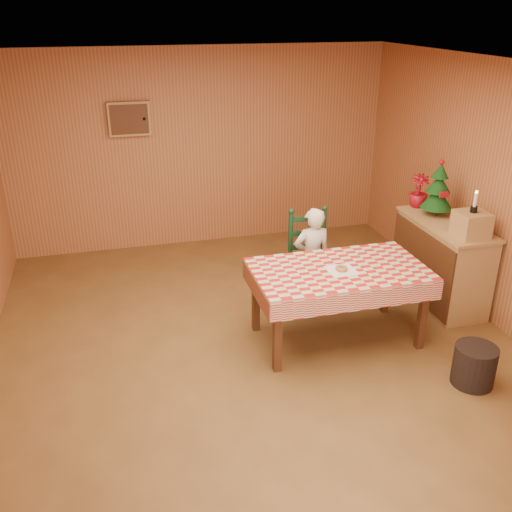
{
  "coord_description": "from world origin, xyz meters",
  "views": [
    {
      "loc": [
        -1.23,
        -4.4,
        3.06
      ],
      "look_at": [
        0.0,
        0.2,
        0.95
      ],
      "focal_mm": 40.0,
      "sensor_mm": 36.0,
      "label": 1
    }
  ],
  "objects_px": {
    "christmas_tree": "(438,190)",
    "storage_bin": "(474,365)",
    "dining_table": "(339,276)",
    "shelf_unit": "(441,262)",
    "crate": "(471,224)",
    "ladder_chair": "(310,261)",
    "seated_child": "(312,258)"
  },
  "relations": [
    {
      "from": "christmas_tree",
      "to": "storage_bin",
      "type": "height_order",
      "value": "christmas_tree"
    },
    {
      "from": "dining_table",
      "to": "shelf_unit",
      "type": "distance_m",
      "value": 1.5
    },
    {
      "from": "dining_table",
      "to": "crate",
      "type": "bearing_deg",
      "value": 2.38
    },
    {
      "from": "christmas_tree",
      "to": "storage_bin",
      "type": "distance_m",
      "value": 2.07
    },
    {
      "from": "crate",
      "to": "christmas_tree",
      "type": "distance_m",
      "value": 0.67
    },
    {
      "from": "dining_table",
      "to": "storage_bin",
      "type": "bearing_deg",
      "value": -48.72
    },
    {
      "from": "dining_table",
      "to": "christmas_tree",
      "type": "distance_m",
      "value": 1.67
    },
    {
      "from": "dining_table",
      "to": "ladder_chair",
      "type": "xyz_separation_m",
      "value": [
        0.0,
        0.79,
        -0.18
      ]
    },
    {
      "from": "christmas_tree",
      "to": "shelf_unit",
      "type": "bearing_deg",
      "value": -91.98
    },
    {
      "from": "seated_child",
      "to": "crate",
      "type": "distance_m",
      "value": 1.64
    },
    {
      "from": "ladder_chair",
      "to": "crate",
      "type": "distance_m",
      "value": 1.69
    },
    {
      "from": "shelf_unit",
      "to": "crate",
      "type": "height_order",
      "value": "crate"
    },
    {
      "from": "dining_table",
      "to": "christmas_tree",
      "type": "bearing_deg",
      "value": 26.56
    },
    {
      "from": "crate",
      "to": "storage_bin",
      "type": "relative_size",
      "value": 0.82
    },
    {
      "from": "ladder_chair",
      "to": "crate",
      "type": "bearing_deg",
      "value": -27.19
    },
    {
      "from": "shelf_unit",
      "to": "storage_bin",
      "type": "bearing_deg",
      "value": -109.92
    },
    {
      "from": "shelf_unit",
      "to": "crate",
      "type": "relative_size",
      "value": 4.13
    },
    {
      "from": "crate",
      "to": "storage_bin",
      "type": "xyz_separation_m",
      "value": [
        -0.54,
        -1.06,
        -0.87
      ]
    },
    {
      "from": "storage_bin",
      "to": "crate",
      "type": "bearing_deg",
      "value": 63.1
    },
    {
      "from": "seated_child",
      "to": "crate",
      "type": "bearing_deg",
      "value": 154.66
    },
    {
      "from": "seated_child",
      "to": "storage_bin",
      "type": "distance_m",
      "value": 1.98
    },
    {
      "from": "storage_bin",
      "to": "seated_child",
      "type": "bearing_deg",
      "value": 116.92
    },
    {
      "from": "shelf_unit",
      "to": "ladder_chair",
      "type": "bearing_deg",
      "value": 166.89
    },
    {
      "from": "dining_table",
      "to": "storage_bin",
      "type": "distance_m",
      "value": 1.43
    },
    {
      "from": "dining_table",
      "to": "seated_child",
      "type": "xyz_separation_m",
      "value": [
        0.0,
        0.73,
        -0.13
      ]
    },
    {
      "from": "ladder_chair",
      "to": "crate",
      "type": "relative_size",
      "value": 3.6
    },
    {
      "from": "seated_child",
      "to": "christmas_tree",
      "type": "height_order",
      "value": "christmas_tree"
    },
    {
      "from": "ladder_chair",
      "to": "crate",
      "type": "height_order",
      "value": "crate"
    },
    {
      "from": "ladder_chair",
      "to": "seated_child",
      "type": "relative_size",
      "value": 0.96
    },
    {
      "from": "crate",
      "to": "christmas_tree",
      "type": "height_order",
      "value": "christmas_tree"
    },
    {
      "from": "seated_child",
      "to": "storage_bin",
      "type": "bearing_deg",
      "value": 116.92
    },
    {
      "from": "ladder_chair",
      "to": "shelf_unit",
      "type": "height_order",
      "value": "ladder_chair"
    }
  ]
}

